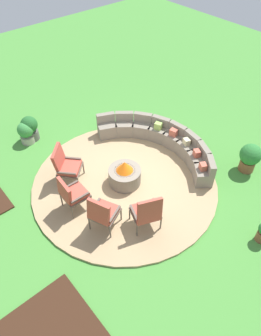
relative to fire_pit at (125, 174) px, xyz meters
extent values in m
plane|color=#478C38|center=(0.00, 0.00, -0.34)|extent=(24.00, 24.00, 0.00)
cylinder|color=tan|center=(0.00, 0.00, -0.31)|extent=(4.90, 4.90, 0.06)
cylinder|color=gray|center=(0.00, 0.00, -0.06)|extent=(0.85, 0.85, 0.44)
cylinder|color=black|center=(0.00, 0.00, 0.13)|extent=(0.55, 0.55, 0.06)
cone|color=orange|center=(0.00, 0.00, 0.30)|extent=(0.44, 0.44, 0.28)
cube|color=gray|center=(1.31, 1.60, -0.07)|extent=(0.71, 0.70, 0.43)
cube|color=gray|center=(1.40, 1.71, 0.29)|extent=(0.53, 0.47, 0.28)
cube|color=gray|center=(0.85, 1.88, -0.07)|extent=(0.68, 0.64, 0.43)
cube|color=gray|center=(0.91, 2.01, 0.29)|extent=(0.57, 0.37, 0.28)
cube|color=gray|center=(0.34, 2.04, -0.07)|extent=(0.61, 0.53, 0.43)
cube|color=gray|center=(0.36, 2.18, 0.29)|extent=(0.57, 0.25, 0.28)
cube|color=gray|center=(-0.20, 2.05, -0.07)|extent=(0.59, 0.50, 0.43)
cube|color=gray|center=(-0.21, 2.20, 0.29)|extent=(0.56, 0.21, 0.28)
cube|color=gray|center=(-0.72, 1.93, -0.07)|extent=(0.67, 0.61, 0.43)
cube|color=gray|center=(-0.77, 2.07, 0.29)|extent=(0.57, 0.34, 0.28)
cube|color=gray|center=(-1.19, 1.68, -0.07)|extent=(0.71, 0.68, 0.43)
cube|color=gray|center=(-1.28, 1.80, 0.29)|extent=(0.54, 0.45, 0.28)
cube|color=gray|center=(-1.59, 1.32, -0.07)|extent=(0.70, 0.71, 0.43)
cube|color=gray|center=(-1.70, 1.41, 0.29)|extent=(0.47, 0.52, 0.28)
cube|color=gray|center=(-1.87, 0.86, -0.07)|extent=(0.64, 0.69, 0.43)
cube|color=gray|center=(-2.01, 0.92, 0.29)|extent=(0.37, 0.56, 0.28)
cube|color=#BC5B47|center=(0.83, 1.83, 0.24)|extent=(0.24, 0.23, 0.19)
cube|color=#BC5B47|center=(-0.19, 2.00, 0.25)|extent=(0.24, 0.22, 0.20)
cube|color=#BC5B47|center=(1.27, 1.56, 0.24)|extent=(0.24, 0.23, 0.19)
cube|color=beige|center=(0.33, 1.99, 0.24)|extent=(0.23, 0.21, 0.19)
cube|color=#93B756|center=(-0.70, 1.89, 0.25)|extent=(0.26, 0.24, 0.21)
cylinder|color=brown|center=(-0.98, -0.64, -0.09)|extent=(0.04, 0.04, 0.38)
cylinder|color=brown|center=(-0.59, -1.07, -0.09)|extent=(0.04, 0.04, 0.38)
cylinder|color=brown|center=(-1.37, -1.00, -0.09)|extent=(0.04, 0.04, 0.38)
cylinder|color=brown|center=(-0.98, -1.43, -0.09)|extent=(0.04, 0.04, 0.38)
cube|color=brown|center=(-0.98, -1.03, 0.12)|extent=(0.83, 0.84, 0.05)
cube|color=#B24738|center=(-0.98, -1.03, 0.19)|extent=(0.77, 0.77, 0.09)
cube|color=#B24738|center=(-1.16, -1.20, 0.47)|extent=(0.45, 0.56, 0.69)
cube|color=brown|center=(-1.17, -0.83, 0.26)|extent=(0.39, 0.36, 0.04)
cube|color=brown|center=(-0.79, -1.24, 0.26)|extent=(0.39, 0.36, 0.04)
cylinder|color=brown|center=(-0.39, -1.14, -0.09)|extent=(0.04, 0.04, 0.38)
cylinder|color=brown|center=(0.12, -1.15, -0.09)|extent=(0.04, 0.04, 0.38)
cylinder|color=brown|center=(-0.40, -1.68, -0.09)|extent=(0.04, 0.04, 0.38)
cylinder|color=brown|center=(0.10, -1.69, -0.09)|extent=(0.04, 0.04, 0.38)
cube|color=brown|center=(-0.14, -1.42, 0.12)|extent=(0.56, 0.59, 0.05)
cube|color=#B24738|center=(-0.14, -1.42, 0.19)|extent=(0.51, 0.54, 0.09)
cube|color=#B24738|center=(-0.15, -1.66, 0.45)|extent=(0.59, 0.09, 0.67)
cube|color=brown|center=(-0.39, -1.41, 0.26)|extent=(0.06, 0.49, 0.04)
cube|color=brown|center=(0.10, -1.42, 0.26)|extent=(0.06, 0.49, 0.04)
cylinder|color=brown|center=(0.39, -1.07, -0.09)|extent=(0.04, 0.04, 0.38)
cylinder|color=brown|center=(0.88, -0.85, -0.09)|extent=(0.04, 0.04, 0.38)
cylinder|color=brown|center=(0.62, -1.57, -0.09)|extent=(0.04, 0.04, 0.38)
cylinder|color=brown|center=(1.11, -1.35, -0.09)|extent=(0.04, 0.04, 0.38)
cube|color=brown|center=(0.75, -1.21, 0.12)|extent=(0.76, 0.76, 0.05)
cube|color=#B24738|center=(0.75, -1.21, 0.19)|extent=(0.70, 0.70, 0.09)
cube|color=#B24738|center=(0.85, -1.44, 0.47)|extent=(0.55, 0.33, 0.68)
cube|color=brown|center=(0.52, -1.31, 0.26)|extent=(0.25, 0.47, 0.04)
cube|color=brown|center=(0.99, -1.10, 0.26)|extent=(0.25, 0.47, 0.04)
cylinder|color=brown|center=(1.00, -0.68, -0.09)|extent=(0.04, 0.04, 0.38)
cylinder|color=brown|center=(1.20, -0.14, -0.09)|extent=(0.04, 0.04, 0.38)
cylinder|color=brown|center=(1.46, -0.86, -0.09)|extent=(0.04, 0.04, 0.38)
cylinder|color=brown|center=(1.67, -0.32, -0.09)|extent=(0.04, 0.04, 0.38)
cube|color=brown|center=(1.33, -0.50, 0.12)|extent=(0.72, 0.77, 0.05)
cube|color=#B24738|center=(1.33, -0.50, 0.19)|extent=(0.66, 0.71, 0.09)
cube|color=#B24738|center=(1.54, -0.58, 0.46)|extent=(0.36, 0.63, 0.65)
cube|color=brown|center=(1.23, -0.76, 0.26)|extent=(0.44, 0.21, 0.04)
cube|color=brown|center=(1.43, -0.24, 0.26)|extent=(0.44, 0.21, 0.04)
cylinder|color=brown|center=(1.79, 2.92, -0.18)|extent=(0.42, 0.42, 0.33)
sphere|color=#2D7A33|center=(1.79, 2.92, 0.22)|extent=(0.59, 0.59, 0.59)
sphere|color=#E55638|center=(1.85, 2.92, 0.32)|extent=(0.19, 0.19, 0.19)
cylinder|color=#605B56|center=(-3.33, -0.96, -0.19)|extent=(0.43, 0.43, 0.31)
sphere|color=#236028|center=(-3.33, -0.96, 0.20)|extent=(0.50, 0.50, 0.50)
cylinder|color=#A89E8E|center=(-3.27, -1.13, -0.22)|extent=(0.42, 0.42, 0.23)
sphere|color=#3D8E42|center=(-3.27, -1.13, 0.12)|extent=(0.48, 0.48, 0.48)
sphere|color=#DB337A|center=(-3.21, -1.13, 0.23)|extent=(0.19, 0.19, 0.19)
camera|label=1|loc=(4.35, -3.53, 5.77)|focal=33.02mm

